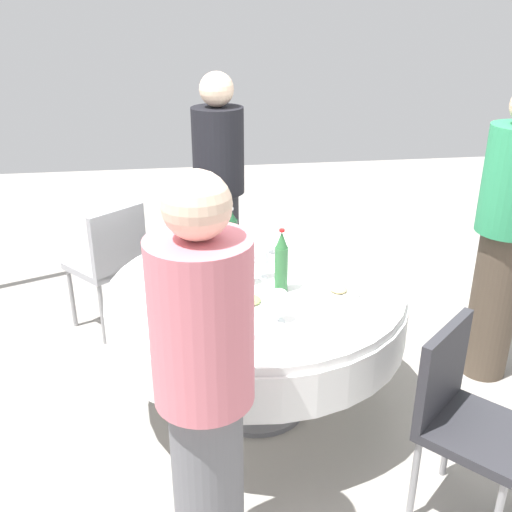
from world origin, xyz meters
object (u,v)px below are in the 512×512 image
at_px(wine_glass_right, 248,267).
at_px(chair_right, 111,258).
at_px(wine_glass_outer, 269,236).
at_px(plate_north, 338,292).
at_px(bottle_dark_green_front, 231,235).
at_px(plate_east, 251,303).
at_px(bottle_green_far, 222,256).
at_px(wine_glass_west, 262,257).
at_px(person_far, 205,390).
at_px(plate_left, 172,274).
at_px(person_front, 506,236).
at_px(person_mid, 219,191).
at_px(dining_table, 256,309).
at_px(plate_west, 338,261).
at_px(wine_glass_inner, 279,300).
at_px(bottle_green_mid, 281,263).
at_px(chair_outer, 462,410).
at_px(wine_glass_south, 230,249).

bearing_deg(wine_glass_right, chair_right, -139.97).
bearing_deg(chair_right, wine_glass_outer, -71.97).
bearing_deg(plate_north, bottle_dark_green_front, -136.09).
bearing_deg(plate_east, bottle_green_far, -154.77).
bearing_deg(wine_glass_west, plate_north, 56.32).
relative_size(plate_east, person_far, 0.15).
relative_size(bottle_dark_green_front, plate_left, 1.26).
height_order(plate_left, person_front, person_front).
xyz_separation_m(person_mid, person_far, (2.15, -0.22, -0.02)).
bearing_deg(wine_glass_west, person_front, 92.85).
xyz_separation_m(dining_table, person_front, (-0.13, 1.39, 0.28)).
bearing_deg(plate_north, wine_glass_right, -112.18).
bearing_deg(wine_glass_right, bottle_dark_green_front, -170.49).
distance_m(wine_glass_west, chair_right, 1.26).
bearing_deg(plate_left, person_far, 5.51).
bearing_deg(dining_table, plate_west, 112.95).
bearing_deg(wine_glass_inner, bottle_green_mid, 167.65).
bearing_deg(plate_north, plate_left, -111.13).
bearing_deg(plate_east, chair_outer, 52.61).
bearing_deg(dining_table, bottle_green_mid, 50.63).
relative_size(dining_table, plate_west, 6.42).
xyz_separation_m(wine_glass_inner, chair_outer, (0.43, 0.69, -0.33)).
bearing_deg(wine_glass_west, wine_glass_right, -52.90).
xyz_separation_m(plate_east, chair_right, (-1.15, -0.76, -0.23)).
relative_size(plate_west, person_far, 0.15).
bearing_deg(person_front, dining_table, -90.00).
height_order(bottle_dark_green_front, wine_glass_inner, bottle_dark_green_front).
distance_m(wine_glass_right, plate_north, 0.46).
distance_m(wine_glass_south, wine_glass_outer, 0.29).
bearing_deg(person_far, plate_left, -66.81).
xyz_separation_m(wine_glass_south, plate_east, (0.42, 0.06, -0.10)).
distance_m(wine_glass_south, wine_glass_inner, 0.61).
bearing_deg(bottle_green_mid, plate_east, -53.01).
height_order(wine_glass_outer, plate_north, wine_glass_outer).
height_order(wine_glass_south, chair_right, wine_glass_south).
relative_size(wine_glass_west, chair_right, 0.17).
xyz_separation_m(bottle_green_mid, chair_outer, (0.73, 0.62, -0.37)).
xyz_separation_m(bottle_green_mid, bottle_green_far, (-0.11, -0.28, 0.00)).
distance_m(wine_glass_south, plate_left, 0.33).
bearing_deg(chair_right, plate_left, -104.43).
relative_size(wine_glass_west, person_far, 0.09).
xyz_separation_m(bottle_green_mid, wine_glass_right, (-0.10, -0.15, -0.06)).
distance_m(bottle_green_far, wine_glass_inner, 0.46).
relative_size(bottle_dark_green_front, plate_north, 1.41).
bearing_deg(wine_glass_outer, wine_glass_south, -54.33).
distance_m(wine_glass_inner, plate_north, 0.41).
xyz_separation_m(dining_table, bottle_green_far, (-0.02, -0.17, 0.30)).
xyz_separation_m(bottle_green_mid, person_far, (0.88, -0.42, -0.05)).
relative_size(wine_glass_right, plate_north, 0.61).
relative_size(plate_east, chair_right, 0.28).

